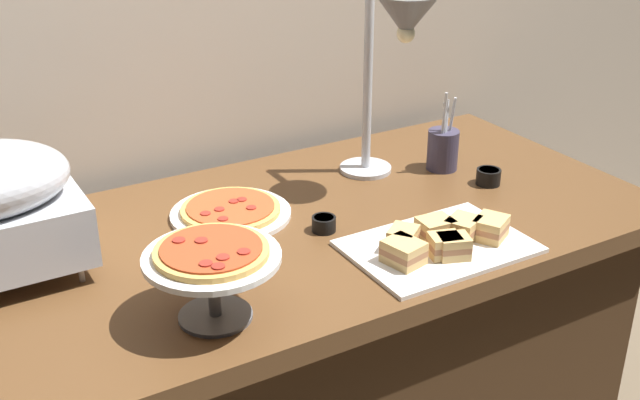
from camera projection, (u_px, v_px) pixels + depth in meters
back_wall at (175, 2)px, 2.02m from camera, size 4.40×0.04×2.40m
buffet_table at (272, 365)px, 1.98m from camera, size 1.90×0.84×0.76m
heat_lamp at (398, 37)px, 1.89m from camera, size 0.15×0.30×0.51m
pizza_plate_front at (231, 212)px, 1.89m from camera, size 0.29×0.29×0.03m
pizza_plate_center at (212, 262)px, 1.45m from camera, size 0.26×0.26×0.16m
sandwich_platter at (441, 241)px, 1.73m from camera, size 0.40×0.27×0.06m
sauce_cup_near at (324, 223)px, 1.82m from camera, size 0.06×0.06×0.04m
sauce_cup_far at (488, 176)px, 2.06m from camera, size 0.06×0.06×0.04m
utensil_holder at (443, 149)px, 2.14m from camera, size 0.08×0.08×0.22m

